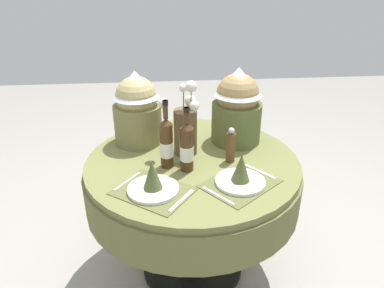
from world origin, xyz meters
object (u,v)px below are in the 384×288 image
at_px(flower_vase, 185,126).
at_px(gift_tub_back_left, 137,105).
at_px(place_setting_right, 241,175).
at_px(dining_table, 192,184).
at_px(wine_bottle_left, 187,147).
at_px(gift_tub_back_right, 237,103).
at_px(wine_bottle_centre, 167,143).
at_px(pepper_mill, 231,146).
at_px(place_setting_left, 153,183).

height_order(flower_vase, gift_tub_back_left, gift_tub_back_left).
distance_m(flower_vase, gift_tub_back_left, 0.32).
xyz_separation_m(place_setting_right, flower_vase, (-0.24, 0.34, 0.12)).
xyz_separation_m(dining_table, wine_bottle_left, (-0.04, -0.10, 0.28)).
height_order(place_setting_right, gift_tub_back_right, gift_tub_back_right).
bearing_deg(wine_bottle_centre, dining_table, 22.83).
height_order(dining_table, wine_bottle_left, wine_bottle_left).
distance_m(flower_vase, pepper_mill, 0.27).
relative_size(dining_table, flower_vase, 2.82).
height_order(place_setting_left, place_setting_right, same).
bearing_deg(dining_table, wine_bottle_centre, -157.17).
relative_size(dining_table, pepper_mill, 6.01).
distance_m(gift_tub_back_left, gift_tub_back_right, 0.57).
bearing_deg(flower_vase, place_setting_left, -115.60).
bearing_deg(pepper_mill, gift_tub_back_left, 149.81).
bearing_deg(place_setting_left, flower_vase, 64.40).
bearing_deg(place_setting_right, gift_tub_back_right, 81.76).
xyz_separation_m(wine_bottle_centre, gift_tub_back_left, (-0.16, 0.31, 0.09)).
height_order(place_setting_right, gift_tub_back_left, gift_tub_back_left).
bearing_deg(gift_tub_back_left, wine_bottle_left, -54.08).
bearing_deg(gift_tub_back_left, dining_table, -40.88).
bearing_deg(pepper_mill, wine_bottle_left, -164.10).
relative_size(place_setting_right, wine_bottle_centre, 1.19).
bearing_deg(place_setting_right, gift_tub_back_left, 134.30).
xyz_separation_m(dining_table, gift_tub_back_left, (-0.29, 0.25, 0.38)).
distance_m(place_setting_left, gift_tub_back_left, 0.57).
bearing_deg(dining_table, gift_tub_back_left, 139.12).
height_order(place_setting_right, wine_bottle_centre, wine_bottle_centre).
distance_m(place_setting_right, flower_vase, 0.43).
xyz_separation_m(dining_table, pepper_mill, (0.20, -0.03, 0.24)).
relative_size(dining_table, gift_tub_back_right, 2.64).
height_order(place_setting_right, wine_bottle_left, wine_bottle_left).
height_order(flower_vase, wine_bottle_centre, flower_vase).
bearing_deg(dining_table, pepper_mill, -9.17).
bearing_deg(flower_vase, wine_bottle_left, -92.12).
bearing_deg(gift_tub_back_left, flower_vase, -32.88).
relative_size(dining_table, place_setting_left, 2.72).
distance_m(pepper_mill, gift_tub_back_left, 0.58).
bearing_deg(gift_tub_back_right, flower_vase, -156.68).
height_order(dining_table, pepper_mill, pepper_mill).
bearing_deg(gift_tub_back_left, wine_bottle_centre, -63.27).
xyz_separation_m(place_setting_right, pepper_mill, (-0.01, 0.23, 0.04)).
xyz_separation_m(place_setting_left, gift_tub_back_right, (0.48, 0.50, 0.19)).
height_order(place_setting_right, flower_vase, flower_vase).
distance_m(wine_bottle_centre, gift_tub_back_left, 0.36).
relative_size(wine_bottle_left, gift_tub_back_right, 0.77).
relative_size(dining_table, place_setting_right, 2.72).
bearing_deg(wine_bottle_left, place_setting_left, -132.39).
relative_size(pepper_mill, gift_tub_back_left, 0.46).
height_order(dining_table, wine_bottle_centre, wine_bottle_centre).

